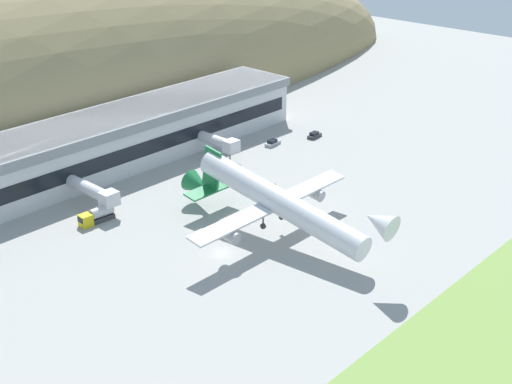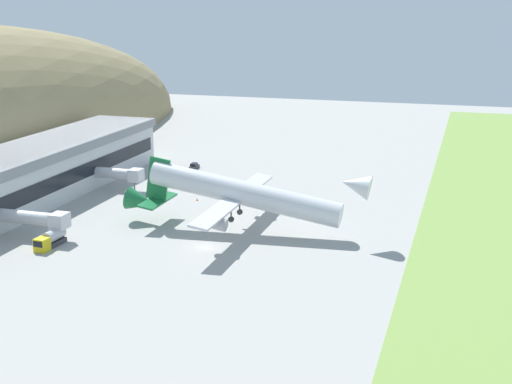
% 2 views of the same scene
% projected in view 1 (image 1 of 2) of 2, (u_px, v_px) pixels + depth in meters
% --- Properties ---
extents(ground_plane, '(414.61, 414.61, 0.00)m').
position_uv_depth(ground_plane, '(222.00, 253.00, 128.66)').
color(ground_plane, '#9E9E99').
extents(grass_strip_foreground, '(373.15, 24.32, 0.08)m').
position_uv_depth(grass_strip_foreground, '(465.00, 369.00, 98.84)').
color(grass_strip_foreground, '#759947').
rests_on(grass_strip_foreground, ground_plane).
extents(hill_backdrop, '(329.00, 69.93, 78.58)m').
position_uv_depth(hill_backdrop, '(18.00, 123.00, 194.16)').
color(hill_backdrop, '#8E7F56').
rests_on(hill_backdrop, ground_plane).
extents(terminal_building, '(102.36, 17.57, 12.15)m').
position_uv_depth(terminal_building, '(118.00, 136.00, 164.78)').
color(terminal_building, silver).
rests_on(terminal_building, ground_plane).
extents(jetway_0, '(3.38, 14.60, 5.43)m').
position_uv_depth(jetway_0, '(94.00, 191.00, 143.59)').
color(jetway_0, silver).
rests_on(jetway_0, ground_plane).
extents(jetway_1, '(3.38, 11.77, 5.43)m').
position_uv_depth(jetway_1, '(220.00, 142.00, 169.28)').
color(jetway_1, silver).
rests_on(jetway_1, ground_plane).
extents(cargo_airplane, '(39.90, 49.41, 12.21)m').
position_uv_depth(cargo_airplane, '(276.00, 202.00, 131.22)').
color(cargo_airplane, silver).
extents(service_car_0, '(4.38, 1.96, 1.56)m').
position_uv_depth(service_car_0, '(314.00, 135.00, 183.55)').
color(service_car_0, '#333338').
rests_on(service_car_0, ground_plane).
extents(service_car_3, '(4.63, 2.19, 1.49)m').
position_uv_depth(service_car_3, '(273.00, 143.00, 178.53)').
color(service_car_3, '#999EA3').
rests_on(service_car_3, ground_plane).
extents(box_truck, '(7.40, 2.60, 3.00)m').
position_uv_depth(box_truck, '(97.00, 215.00, 139.44)').
color(box_truck, gold).
rests_on(box_truck, ground_plane).
extents(traffic_cone_0, '(0.52, 0.52, 0.58)m').
position_uv_depth(traffic_cone_0, '(275.00, 184.00, 156.21)').
color(traffic_cone_0, orange).
rests_on(traffic_cone_0, ground_plane).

